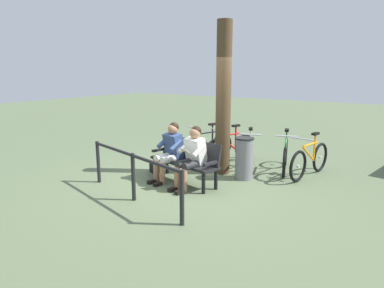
# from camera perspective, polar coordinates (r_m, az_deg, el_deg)

# --- Properties ---
(ground_plane) EXTENTS (40.00, 40.00, 0.00)m
(ground_plane) POSITION_cam_1_polar(r_m,az_deg,el_deg) (7.12, -0.19, -6.18)
(ground_plane) COLOR #566647
(bench) EXTENTS (1.66, 0.79, 0.87)m
(bench) POSITION_cam_1_polar(r_m,az_deg,el_deg) (6.95, -0.92, -2.30)
(bench) COLOR black
(bench) RESTS_ON ground
(person_reading) EXTENTS (0.54, 0.81, 1.20)m
(person_reading) POSITION_cam_1_polar(r_m,az_deg,el_deg) (6.57, -0.02, -1.72)
(person_reading) COLOR white
(person_reading) RESTS_ON ground
(person_companion) EXTENTS (0.54, 0.81, 1.20)m
(person_companion) POSITION_cam_1_polar(r_m,az_deg,el_deg) (7.03, -3.66, -0.82)
(person_companion) COLOR #334772
(person_companion) RESTS_ON ground
(handbag) EXTENTS (0.33, 0.26, 0.24)m
(handbag) POSITION_cam_1_polar(r_m,az_deg,el_deg) (7.69, -6.16, -3.92)
(handbag) COLOR black
(handbag) RESTS_ON ground
(tree_trunk) EXTENTS (0.33, 0.33, 3.25)m
(tree_trunk) POSITION_cam_1_polar(r_m,az_deg,el_deg) (7.41, 5.23, 7.34)
(tree_trunk) COLOR #4C3823
(tree_trunk) RESTS_ON ground
(litter_bin) EXTENTS (0.39, 0.39, 0.88)m
(litter_bin) POSITION_cam_1_polar(r_m,az_deg,el_deg) (7.25, 8.63, -2.35)
(litter_bin) COLOR slate
(litter_bin) RESTS_ON ground
(bicycle_silver) EXTENTS (0.49, 1.66, 0.94)m
(bicycle_silver) POSITION_cam_1_polar(r_m,az_deg,el_deg) (7.75, 18.91, -2.55)
(bicycle_silver) COLOR black
(bicycle_silver) RESTS_ON ground
(bicycle_orange) EXTENTS (0.64, 1.62, 0.94)m
(bicycle_orange) POSITION_cam_1_polar(r_m,az_deg,el_deg) (8.00, 15.18, -1.87)
(bicycle_orange) COLOR black
(bicycle_orange) RESTS_ON ground
(bicycle_blue) EXTENTS (0.75, 1.56, 0.94)m
(bicycle_blue) POSITION_cam_1_polar(r_m,az_deg,el_deg) (8.02, 9.53, -1.57)
(bicycle_blue) COLOR black
(bicycle_blue) RESTS_ON ground
(bicycle_purple) EXTENTS (0.64, 1.62, 0.94)m
(bicycle_purple) POSITION_cam_1_polar(r_m,az_deg,el_deg) (8.45, 6.32, -0.77)
(bicycle_purple) COLOR black
(bicycle_purple) RESTS_ON ground
(bicycle_black) EXTENTS (0.67, 1.61, 0.94)m
(bicycle_black) POSITION_cam_1_polar(r_m,az_deg,el_deg) (8.64, 2.46, -0.41)
(bicycle_black) COLOR black
(bicycle_black) RESTS_ON ground
(railing_fence) EXTENTS (2.63, 0.72, 0.85)m
(railing_fence) POSITION_cam_1_polar(r_m,az_deg,el_deg) (6.04, -9.74, -4.01)
(railing_fence) COLOR black
(railing_fence) RESTS_ON ground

